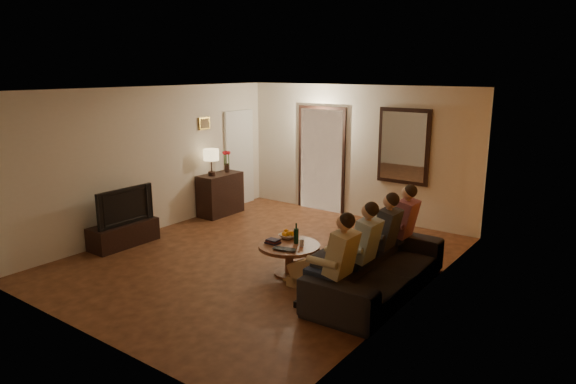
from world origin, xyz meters
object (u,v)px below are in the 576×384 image
Objects in this scene: dresser at (220,194)px; person_b at (361,254)px; tv_stand at (124,234)px; tv at (122,205)px; bowl at (288,236)px; wine_bottle at (296,233)px; coffee_table at (289,259)px; table_lamp at (211,162)px; sofa at (378,266)px; person_d at (401,231)px; person_a at (337,268)px; dog at (305,268)px; laptop at (283,250)px; person_c at (382,241)px.

dresser is 4.57m from person_b.
tv reaches higher than tv_stand.
wine_bottle is (0.23, -0.12, 0.12)m from bowl.
tv reaches higher than dresser.
table_lamp is at bearing 153.28° from coffee_table.
person_d is (-0.10, 0.90, 0.24)m from sofa.
table_lamp is (0.00, -0.22, 0.69)m from dresser.
dog is at bearing 149.84° from person_a.
bowl reaches higher than laptop.
sofa is 2.05× the size of person_a.
tv is 3.12m from wine_bottle.
person_c reaches higher than tv.
sofa reaches higher than coffee_table.
tv_stand is at bearing -90.00° from table_lamp.
person_c is (4.19, -1.22, 0.18)m from dresser.
dog is (-0.74, -1.37, -0.32)m from person_d.
tv is 3.22× the size of laptop.
person_a is (-0.10, -0.90, 0.24)m from sofa.
person_a is (4.19, -0.07, -0.09)m from tv.
dresser is 2.36m from tv_stand.
sofa is at bearing -19.53° from dresser.
person_c reaches higher than dog.
person_a reaches higher than wine_bottle.
laptop is at bearing 6.36° from tv_stand.
laptop is (3.09, -2.00, 0.04)m from dresser.
dresser is 3.04× the size of wine_bottle.
person_a is 1.66m from bowl.
person_c reaches higher than tv_stand.
dog is at bearing -84.07° from tv.
table_lamp is at bearing 0.00° from tv.
tv is 3.11m from laptop.
dog is 0.64m from wine_bottle.
person_d reaches higher than sofa.
person_b is 3.65× the size of laptop.
person_d is at bearing -67.61° from tv.
person_b is 1.17m from wine_bottle.
tv_stand is at bearing -157.61° from person_d.
wine_bottle is at bearing 135.77° from dog.
dresser reaches higher than sofa.
dresser is at bearing 68.72° from sofa.
table_lamp reaches higher than bowl.
person_a is at bearing -91.02° from tv.
person_a is at bearing -35.18° from laptop.
wine_bottle is (-1.15, 0.20, 0.01)m from person_b.
person_b is at bearing 159.82° from sofa.
person_a is 4.63× the size of bowl.
tv is at bearing -90.00° from dresser.
table_lamp is at bearing 90.00° from tv_stand.
table_lamp is 4.24m from person_d.
person_d is 1.67m from coffee_table.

